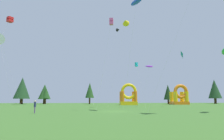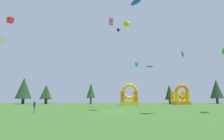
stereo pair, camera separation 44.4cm
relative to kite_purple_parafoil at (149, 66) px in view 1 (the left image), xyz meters
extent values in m
plane|color=#3D6B28|center=(-10.84, -20.01, -10.42)|extent=(120.00, 120.00, 0.00)
ellipsoid|color=purple|center=(0.00, 0.00, 0.01)|extent=(2.24, 1.84, 0.99)
cylinder|color=silver|center=(-0.80, 0.49, -5.20)|extent=(1.62, 0.99, 10.43)
cone|color=yellow|center=(-7.21, -7.27, 9.26)|extent=(1.97, 2.06, 1.82)
cylinder|color=silver|center=(-9.24, -6.69, -0.58)|extent=(4.08, 1.18, 19.68)
cube|color=red|center=(-28.79, -17.30, 4.84)|extent=(1.20, 1.20, 0.39)
cube|color=red|center=(-28.79, -17.30, 5.31)|extent=(1.20, 1.20, 0.39)
ellipsoid|color=blue|center=(-6.88, -18.42, 8.52)|extent=(2.27, 3.81, 1.41)
cylinder|color=silver|center=(-7.72, -15.38, -0.95)|extent=(1.68, 6.10, 18.94)
cylinder|color=silver|center=(-1.90, -25.16, 2.03)|extent=(9.04, 5.04, 24.90)
cylinder|color=silver|center=(-32.89, -8.10, -0.66)|extent=(5.27, 5.65, 19.52)
cube|color=#19B7CC|center=(-4.50, -5.47, -0.75)|extent=(0.76, 0.76, 0.43)
cube|color=#19B7CC|center=(-4.50, -5.47, -0.23)|extent=(0.76, 0.76, 0.43)
cylinder|color=silver|center=(-3.82, -6.70, -5.45)|extent=(1.37, 2.47, 9.93)
pyramid|color=#0C7F7A|center=(7.36, -4.36, 2.37)|extent=(0.77, 1.44, 1.38)
cylinder|color=#0C7F7A|center=(7.26, -4.34, 1.84)|extent=(0.04, 0.04, 1.01)
cylinder|color=silver|center=(5.06, -5.91, -4.04)|extent=(4.41, 3.15, 12.76)
cube|color=#EA599E|center=(-11.26, -18.05, 4.59)|extent=(0.74, 0.74, 0.52)
cube|color=#EA599E|center=(-11.26, -18.05, 5.21)|extent=(0.74, 0.74, 0.52)
cylinder|color=silver|center=(-12.48, -17.86, -2.76)|extent=(2.45, 0.40, 15.32)
cylinder|color=silver|center=(-31.24, -11.74, -3.74)|extent=(3.11, 1.26, 13.35)
cone|color=black|center=(-6.71, 14.78, 15.24)|extent=(1.69, 1.69, 1.29)
cylinder|color=silver|center=(-10.80, 11.00, 2.41)|extent=(8.19, 7.58, 25.66)
cylinder|color=#724C8C|center=(-22.01, -23.18, -10.00)|extent=(0.16, 0.16, 0.84)
cylinder|color=#724C8C|center=(-21.93, -23.33, -10.00)|extent=(0.16, 0.16, 0.84)
cylinder|color=navy|center=(-21.97, -23.25, -9.25)|extent=(0.40, 0.40, 0.66)
sphere|color=#D8AD84|center=(-21.97, -23.25, -8.81)|extent=(0.23, 0.23, 0.23)
cube|color=yellow|center=(-3.98, 11.47, -9.87)|extent=(5.15, 4.01, 1.09)
cylinder|color=orange|center=(-6.00, 10.02, -7.78)|extent=(1.12, 1.12, 3.10)
cylinder|color=orange|center=(-1.97, 10.02, -7.78)|extent=(1.12, 1.12, 3.10)
cylinder|color=orange|center=(-6.00, 12.91, -7.78)|extent=(1.12, 1.12, 3.10)
cylinder|color=orange|center=(-1.97, 12.91, -7.78)|extent=(1.12, 1.12, 3.10)
torus|color=yellow|center=(-3.98, 10.02, -6.23)|extent=(4.93, 0.90, 4.93)
cube|color=orange|center=(14.10, 15.59, -9.92)|extent=(5.15, 4.94, 0.99)
cylinder|color=yellow|center=(12.21, 13.82, -7.76)|extent=(1.38, 1.38, 3.34)
cylinder|color=yellow|center=(15.98, 13.82, -7.76)|extent=(1.38, 1.38, 3.34)
cylinder|color=yellow|center=(12.21, 17.37, -7.76)|extent=(1.38, 1.38, 3.34)
cylinder|color=yellow|center=(15.98, 17.37, -7.76)|extent=(1.38, 1.38, 3.34)
torus|color=orange|center=(14.10, 13.82, -6.09)|extent=(4.87, 1.11, 4.87)
cylinder|color=#4C331E|center=(-41.53, 24.59, -9.46)|extent=(1.05, 1.05, 1.91)
cone|color=#1E4221|center=(-41.53, 24.59, -4.59)|extent=(5.81, 5.81, 7.84)
cylinder|color=#4C331E|center=(-33.45, 25.11, -9.55)|extent=(0.82, 0.82, 1.74)
cone|color=#234C1E|center=(-33.45, 25.11, -5.92)|extent=(4.57, 4.57, 5.51)
cylinder|color=#4C331E|center=(-32.76, 24.10, -9.40)|extent=(0.46, 0.46, 2.04)
cone|color=#234C1E|center=(-32.76, 24.10, -6.31)|extent=(2.56, 2.56, 4.13)
cylinder|color=#4C331E|center=(-16.60, 23.84, -9.31)|extent=(0.59, 0.59, 2.21)
cone|color=#234C1E|center=(-16.60, 23.84, -5.39)|extent=(3.27, 3.27, 5.63)
cylinder|color=#4C331E|center=(12.13, 20.55, -9.62)|extent=(0.59, 0.59, 1.59)
cone|color=#193819|center=(12.13, 20.55, -6.10)|extent=(3.26, 3.26, 5.44)
cylinder|color=#4C331E|center=(32.20, 24.20, -9.40)|extent=(0.89, 0.89, 2.04)
cone|color=#1E4221|center=(32.20, 24.20, -4.69)|extent=(4.93, 4.93, 7.39)
camera|label=1|loc=(-13.44, -51.21, -8.45)|focal=31.92mm
camera|label=2|loc=(-12.99, -51.24, -8.45)|focal=31.92mm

